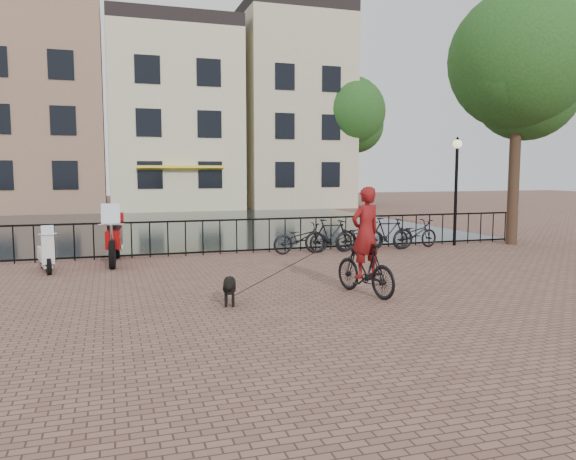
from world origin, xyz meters
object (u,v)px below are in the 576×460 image
object	(u,v)px
lamp_post	(456,173)
dog	(230,289)
scooter	(45,247)
cyclist	(365,247)
motorcycle	(114,232)

from	to	relation	value
lamp_post	dog	size ratio (longest dim) A/B	3.91
dog	scooter	distance (m)	5.90
dog	cyclist	bearing A→B (deg)	11.95
lamp_post	scooter	distance (m)	12.45
dog	motorcycle	world-z (taller)	motorcycle
motorcycle	scooter	size ratio (longest dim) A/B	1.77
cyclist	scooter	distance (m)	7.84
motorcycle	cyclist	bearing A→B (deg)	-45.53
lamp_post	scooter	world-z (taller)	lamp_post
lamp_post	motorcycle	bearing A→B (deg)	-178.09
cyclist	scooter	world-z (taller)	cyclist
lamp_post	scooter	size ratio (longest dim) A/B	2.58
dog	motorcycle	bearing A→B (deg)	121.86
motorcycle	scooter	bearing A→B (deg)	-149.88
dog	scooter	size ratio (longest dim) A/B	0.66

